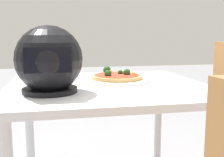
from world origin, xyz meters
TOP-DOWN VIEW (x-y plane):
  - dining_table at (0.00, 0.00)m, footprint 0.93×0.85m
  - pizza_plate at (-0.07, -0.08)m, footprint 0.33×0.33m
  - pizza at (-0.07, -0.09)m, footprint 0.26×0.26m
  - motorcycle_helmet at (0.26, 0.15)m, footprint 0.27×0.27m

SIDE VIEW (x-z plane):
  - dining_table at x=0.00m, z-range 0.26..0.97m
  - pizza_plate at x=-0.07m, z-range 0.71..0.72m
  - pizza at x=-0.07m, z-range 0.70..0.76m
  - motorcycle_helmet at x=0.26m, z-range 0.70..0.97m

